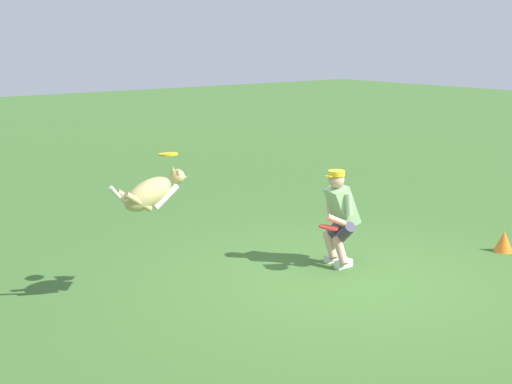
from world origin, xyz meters
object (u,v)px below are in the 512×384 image
dog (151,193)px  training_cone (504,241)px  frisbee_flying (168,154)px  frisbee_held (328,228)px  person (340,214)px

dog → training_cone: 5.22m
frisbee_flying → frisbee_held: size_ratio=0.88×
frisbee_flying → dog: bearing=3.7°
person → frisbee_held: (0.35, 0.16, -0.09)m
dog → training_cone: (-4.88, 1.45, -1.13)m
person → dog: size_ratio=1.25×
person → training_cone: (-2.27, 1.05, -0.55)m
dog → training_cone: dog is taller
dog → training_cone: size_ratio=3.43×
dog → frisbee_held: bearing=-17.2°
frisbee_flying → frisbee_held: (-2.02, 0.57, -1.09)m
frisbee_held → training_cone: size_ratio=0.84×
dog → person: bearing=-12.1°
dog → frisbee_held: size_ratio=4.07×
person → training_cone: person is taller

